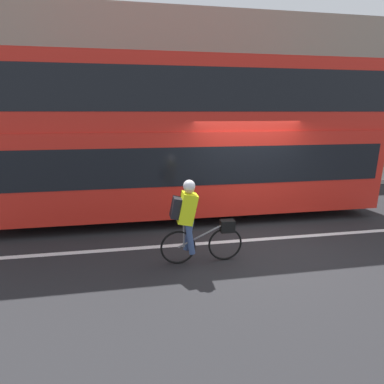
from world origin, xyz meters
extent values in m
plane|color=#232326|center=(0.00, 0.00, 0.00)|extent=(80.00, 80.00, 0.00)
cube|color=silver|center=(0.00, -0.09, 0.00)|extent=(50.00, 0.14, 0.01)
cube|color=#A8A399|center=(0.00, 5.33, 0.07)|extent=(60.00, 2.43, 0.15)
cube|color=gray|center=(0.00, 6.69, 3.28)|extent=(60.00, 0.30, 6.55)
cylinder|color=black|center=(1.74, 2.02, 0.45)|extent=(0.91, 0.30, 0.91)
cylinder|color=black|center=(-4.31, 2.02, 0.45)|extent=(0.91, 0.30, 0.91)
cube|color=red|center=(-1.28, 2.02, 1.27)|extent=(9.77, 2.58, 1.99)
cube|color=black|center=(-1.28, 2.02, 1.51)|extent=(9.38, 2.60, 0.88)
cube|color=red|center=(-1.28, 2.02, 3.08)|extent=(9.77, 2.48, 1.63)
cube|color=black|center=(-1.28, 2.02, 3.16)|extent=(9.38, 2.50, 0.91)
torus|color=black|center=(-0.94, -0.86, 0.32)|extent=(0.64, 0.04, 0.64)
torus|color=black|center=(-1.83, -0.86, 0.32)|extent=(0.64, 0.04, 0.64)
cylinder|color=slate|center=(-1.39, -0.86, 0.53)|extent=(0.89, 0.03, 0.44)
cylinder|color=slate|center=(-1.72, -0.86, 0.56)|extent=(0.03, 0.03, 0.47)
cube|color=black|center=(-0.91, -0.86, 0.68)|extent=(0.26, 0.16, 0.22)
cube|color=#D8EA19|center=(-1.66, -0.86, 1.06)|extent=(0.37, 0.32, 0.58)
cube|color=black|center=(-1.86, -0.86, 1.08)|extent=(0.21, 0.26, 0.38)
cylinder|color=#384C7A|center=(-1.62, -0.77, 0.51)|extent=(0.21, 0.11, 0.58)
cylinder|color=#384C7A|center=(-1.62, -0.95, 0.51)|extent=(0.19, 0.11, 0.58)
sphere|color=tan|center=(-1.62, -0.86, 1.42)|extent=(0.19, 0.19, 0.19)
sphere|color=silver|center=(-1.62, -0.86, 1.46)|extent=(0.21, 0.21, 0.21)
cylinder|color=#262628|center=(-1.66, 5.21, 0.62)|extent=(0.58, 0.58, 0.93)
cylinder|color=#59595B|center=(1.15, 5.21, 1.39)|extent=(0.07, 0.07, 2.49)
cube|color=#1959B2|center=(1.15, 5.17, 2.41)|extent=(0.36, 0.02, 0.36)
camera|label=1|loc=(-2.41, -5.80, 2.69)|focal=28.00mm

